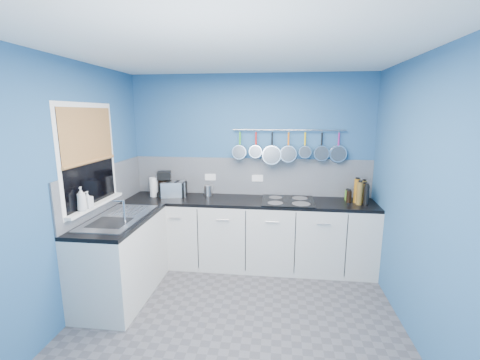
% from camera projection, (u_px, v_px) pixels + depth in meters
% --- Properties ---
extents(floor, '(3.20, 3.00, 0.02)m').
position_uv_depth(floor, '(236.00, 320.00, 3.19)').
color(floor, '#47474C').
rests_on(floor, ground).
extents(ceiling, '(3.20, 3.00, 0.02)m').
position_uv_depth(ceiling, '(235.00, 50.00, 2.69)').
color(ceiling, white).
rests_on(ceiling, ground).
extents(wall_back, '(3.20, 0.02, 2.50)m').
position_uv_depth(wall_back, '(250.00, 169.00, 4.41)').
color(wall_back, '#285583').
rests_on(wall_back, ground).
extents(wall_front, '(3.20, 0.02, 2.50)m').
position_uv_depth(wall_front, '(191.00, 280.00, 1.47)').
color(wall_front, '#285583').
rests_on(wall_front, ground).
extents(wall_left, '(0.02, 3.00, 2.50)m').
position_uv_depth(wall_left, '(71.00, 192.00, 3.13)').
color(wall_left, '#285583').
rests_on(wall_left, ground).
extents(wall_right, '(0.02, 3.00, 2.50)m').
position_uv_depth(wall_right, '(423.00, 202.00, 2.75)').
color(wall_right, '#285583').
rests_on(wall_right, ground).
extents(backsplash_back, '(3.20, 0.02, 0.50)m').
position_uv_depth(backsplash_back, '(250.00, 176.00, 4.41)').
color(backsplash_back, gray).
rests_on(backsplash_back, wall_back).
extents(backsplash_left, '(0.02, 1.80, 0.50)m').
position_uv_depth(backsplash_left, '(106.00, 188.00, 3.73)').
color(backsplash_left, gray).
rests_on(backsplash_left, wall_left).
extents(cabinet_run_back, '(3.20, 0.60, 0.86)m').
position_uv_depth(cabinet_run_back, '(248.00, 234.00, 4.27)').
color(cabinet_run_back, beige).
rests_on(cabinet_run_back, ground).
extents(worktop_back, '(3.20, 0.60, 0.04)m').
position_uv_depth(worktop_back, '(248.00, 201.00, 4.18)').
color(worktop_back, black).
rests_on(worktop_back, cabinet_run_back).
extents(cabinet_run_left, '(0.60, 1.20, 0.86)m').
position_uv_depth(cabinet_run_left, '(122.00, 259.00, 3.55)').
color(cabinet_run_left, beige).
rests_on(cabinet_run_left, ground).
extents(worktop_left, '(0.60, 1.20, 0.04)m').
position_uv_depth(worktop_left, '(119.00, 219.00, 3.46)').
color(worktop_left, black).
rests_on(worktop_left, cabinet_run_left).
extents(window_frame, '(0.01, 1.00, 1.10)m').
position_uv_depth(window_frame, '(89.00, 157.00, 3.36)').
color(window_frame, white).
rests_on(window_frame, wall_left).
extents(window_glass, '(0.01, 0.90, 1.00)m').
position_uv_depth(window_glass, '(89.00, 157.00, 3.36)').
color(window_glass, black).
rests_on(window_glass, wall_left).
extents(bamboo_blind, '(0.01, 0.90, 0.55)m').
position_uv_depth(bamboo_blind, '(88.00, 135.00, 3.31)').
color(bamboo_blind, '#B06F41').
rests_on(bamboo_blind, wall_left).
extents(window_sill, '(0.10, 0.98, 0.03)m').
position_uv_depth(window_sill, '(96.00, 205.00, 3.46)').
color(window_sill, white).
rests_on(window_sill, wall_left).
extents(sink_unit, '(0.50, 0.95, 0.01)m').
position_uv_depth(sink_unit, '(119.00, 217.00, 3.46)').
color(sink_unit, silver).
rests_on(sink_unit, worktop_left).
extents(mixer_tap, '(0.12, 0.08, 0.26)m').
position_uv_depth(mixer_tap, '(124.00, 212.00, 3.24)').
color(mixer_tap, silver).
rests_on(mixer_tap, worktop_left).
extents(socket_left, '(0.15, 0.01, 0.09)m').
position_uv_depth(socket_left, '(210.00, 177.00, 4.46)').
color(socket_left, white).
rests_on(socket_left, backsplash_back).
extents(socket_right, '(0.15, 0.01, 0.09)m').
position_uv_depth(socket_right, '(257.00, 178.00, 4.39)').
color(socket_right, white).
rests_on(socket_right, backsplash_back).
extents(pot_rail, '(1.45, 0.02, 0.02)m').
position_uv_depth(pot_rail, '(289.00, 130.00, 4.18)').
color(pot_rail, silver).
rests_on(pot_rail, wall_back).
extents(soap_bottle_a, '(0.12, 0.12, 0.24)m').
position_uv_depth(soap_bottle_a, '(81.00, 199.00, 3.17)').
color(soap_bottle_a, white).
rests_on(soap_bottle_a, window_sill).
extents(soap_bottle_b, '(0.09, 0.09, 0.17)m').
position_uv_depth(soap_bottle_b, '(88.00, 200.00, 3.28)').
color(soap_bottle_b, white).
rests_on(soap_bottle_b, window_sill).
extents(paper_towel, '(0.13, 0.13, 0.25)m').
position_uv_depth(paper_towel, '(154.00, 187.00, 4.33)').
color(paper_towel, white).
rests_on(paper_towel, worktop_back).
extents(coffee_maker, '(0.23, 0.25, 0.33)m').
position_uv_depth(coffee_maker, '(164.00, 184.00, 4.34)').
color(coffee_maker, black).
rests_on(coffee_maker, worktop_back).
extents(toaster, '(0.35, 0.26, 0.20)m').
position_uv_depth(toaster, '(173.00, 189.00, 4.32)').
color(toaster, silver).
rests_on(toaster, worktop_back).
extents(canister, '(0.12, 0.12, 0.14)m').
position_uv_depth(canister, '(208.00, 191.00, 4.36)').
color(canister, silver).
rests_on(canister, worktop_back).
extents(hob, '(0.65, 0.57, 0.01)m').
position_uv_depth(hob, '(288.00, 201.00, 4.09)').
color(hob, black).
rests_on(hob, worktop_back).
extents(pan_0, '(0.19, 0.12, 0.38)m').
position_uv_depth(pan_0, '(240.00, 144.00, 4.29)').
color(pan_0, silver).
rests_on(pan_0, pot_rail).
extents(pan_1, '(0.17, 0.11, 0.36)m').
position_uv_depth(pan_1, '(256.00, 144.00, 4.26)').
color(pan_1, silver).
rests_on(pan_1, pot_rail).
extents(pan_2, '(0.25, 0.13, 0.44)m').
position_uv_depth(pan_2, '(272.00, 147.00, 4.24)').
color(pan_2, silver).
rests_on(pan_2, pot_rail).
extents(pan_3, '(0.22, 0.12, 0.41)m').
position_uv_depth(pan_3, '(288.00, 146.00, 4.22)').
color(pan_3, silver).
rests_on(pan_3, pot_rail).
extents(pan_4, '(0.16, 0.12, 0.35)m').
position_uv_depth(pan_4, '(305.00, 144.00, 4.18)').
color(pan_4, silver).
rests_on(pan_4, pot_rail).
extents(pan_5, '(0.20, 0.08, 0.39)m').
position_uv_depth(pan_5, '(322.00, 146.00, 4.16)').
color(pan_5, silver).
rests_on(pan_5, pot_rail).
extents(pan_6, '(0.21, 0.06, 0.40)m').
position_uv_depth(pan_6, '(338.00, 146.00, 4.14)').
color(pan_6, silver).
rests_on(pan_6, pot_rail).
extents(condiment_0, '(0.06, 0.06, 0.26)m').
position_uv_depth(condiment_0, '(364.00, 191.00, 4.08)').
color(condiment_0, olive).
rests_on(condiment_0, worktop_back).
extents(condiment_1, '(0.05, 0.05, 0.16)m').
position_uv_depth(condiment_1, '(357.00, 194.00, 4.13)').
color(condiment_1, '#265919').
rests_on(condiment_1, worktop_back).
extents(condiment_2, '(0.06, 0.06, 0.13)m').
position_uv_depth(condiment_2, '(347.00, 195.00, 4.15)').
color(condiment_2, '#3F721E').
rests_on(condiment_2, worktop_back).
extents(condiment_3, '(0.06, 0.06, 0.24)m').
position_uv_depth(condiment_3, '(364.00, 193.00, 4.01)').
color(condiment_3, brown).
rests_on(condiment_3, worktop_back).
extents(condiment_4, '(0.07, 0.07, 0.30)m').
position_uv_depth(condiment_4, '(357.00, 191.00, 4.02)').
color(condiment_4, '#8C5914').
rests_on(condiment_4, worktop_back).
extents(condiment_5, '(0.06, 0.06, 0.15)m').
position_uv_depth(condiment_5, '(349.00, 197.00, 4.03)').
color(condiment_5, black).
rests_on(condiment_5, worktop_back).
extents(condiment_6, '(0.06, 0.06, 0.25)m').
position_uv_depth(condiment_6, '(366.00, 195.00, 3.89)').
color(condiment_6, black).
rests_on(condiment_6, worktop_back).
extents(condiment_7, '(0.07, 0.07, 0.28)m').
position_uv_depth(condiment_7, '(360.00, 193.00, 3.93)').
color(condiment_7, brown).
rests_on(condiment_7, worktop_back).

